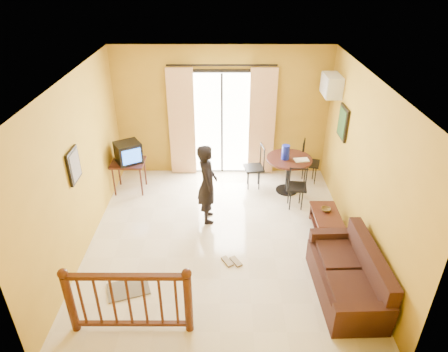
{
  "coord_description": "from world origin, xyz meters",
  "views": [
    {
      "loc": [
        0.06,
        -5.52,
        4.35
      ],
      "look_at": [
        0.05,
        0.2,
        1.15
      ],
      "focal_mm": 32.0,
      "sensor_mm": 36.0,
      "label": 1
    }
  ],
  "objects_px": {
    "dining_table": "(289,165)",
    "television": "(128,152)",
    "coffee_table": "(326,219)",
    "sofa": "(350,278)",
    "standing_person": "(207,184)"
  },
  "relations": [
    {
      "from": "dining_table",
      "to": "television",
      "type": "bearing_deg",
      "value": 179.46
    },
    {
      "from": "coffee_table",
      "to": "television",
      "type": "bearing_deg",
      "value": 159.4
    },
    {
      "from": "television",
      "to": "sofa",
      "type": "relative_size",
      "value": 0.36
    },
    {
      "from": "dining_table",
      "to": "coffee_table",
      "type": "distance_m",
      "value": 1.5
    },
    {
      "from": "television",
      "to": "sofa",
      "type": "xyz_separation_m",
      "value": [
        3.72,
        -2.91,
        -0.57
      ]
    },
    {
      "from": "television",
      "to": "sofa",
      "type": "bearing_deg",
      "value": -68.79
    },
    {
      "from": "television",
      "to": "sofa",
      "type": "distance_m",
      "value": 4.76
    },
    {
      "from": "coffee_table",
      "to": "standing_person",
      "type": "relative_size",
      "value": 0.54
    },
    {
      "from": "television",
      "to": "standing_person",
      "type": "height_order",
      "value": "standing_person"
    },
    {
      "from": "dining_table",
      "to": "standing_person",
      "type": "distance_m",
      "value": 1.9
    },
    {
      "from": "sofa",
      "to": "standing_person",
      "type": "relative_size",
      "value": 1.13
    },
    {
      "from": "television",
      "to": "sofa",
      "type": "height_order",
      "value": "television"
    },
    {
      "from": "coffee_table",
      "to": "standing_person",
      "type": "xyz_separation_m",
      "value": [
        -2.1,
        0.36,
        0.51
      ]
    },
    {
      "from": "television",
      "to": "coffee_table",
      "type": "bearing_deg",
      "value": -51.32
    },
    {
      "from": "dining_table",
      "to": "coffee_table",
      "type": "height_order",
      "value": "dining_table"
    }
  ]
}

